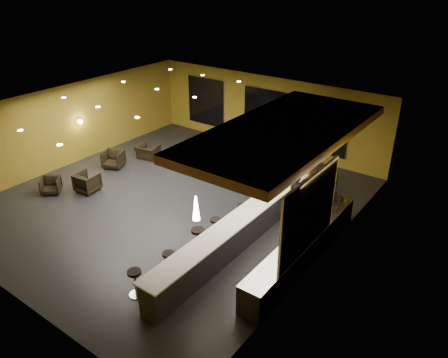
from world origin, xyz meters
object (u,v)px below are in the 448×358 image
Objects in this scene: pendant_2 at (288,149)px; armchair_d at (148,152)px; bar_stool_4 at (242,212)px; armchair_c at (113,159)px; bar_stool_6 at (270,184)px; staff_c at (329,196)px; staff_a at (296,196)px; prep_counter at (303,249)px; column at (308,150)px; armchair_a at (51,185)px; pendant_0 at (196,208)px; pendant_1 at (248,174)px; bar_stool_1 at (169,261)px; bar_stool_2 at (198,238)px; bar_stool_3 at (216,226)px; bar_stool_0 at (135,280)px; bar_stool_5 at (255,198)px; staff_b at (321,196)px; bar_counter at (238,233)px; armchair_b at (87,182)px.

pendant_2 reaches higher than armchair_d.
armchair_c is at bearing 176.04° from bar_stool_4.
bar_stool_6 is at bearing 96.67° from bar_stool_4.
armchair_c is at bearing -172.74° from staff_c.
pendant_2 is at bearing 146.01° from staff_a.
column is at bearing 116.00° from prep_counter.
armchair_a is at bearing -160.56° from bar_stool_4.
bar_stool_6 is (-0.94, 5.54, -1.89)m from pendant_0.
pendant_0 and pendant_1 have the same top height.
bar_stool_1 is (-0.79, -2.83, -1.86)m from pendant_1.
bar_stool_2 is at bearing -39.62° from armchair_a.
bar_stool_4 is at bearing 83.45° from bar_stool_3.
bar_stool_3 is at bearing 87.98° from bar_stool_0.
bar_stool_1 is 2.24m from bar_stool_3.
pendant_0 is 0.43× the size of staff_a.
column is 4.90× the size of bar_stool_6.
pendant_0 is 8.20m from armchair_a.
armchair_c is (0.12, 3.05, 0.05)m from armchair_a.
bar_stool_4 is (0.15, 1.29, -0.02)m from bar_stool_3.
bar_stool_5 reaches higher than bar_stool_1.
staff_b is at bearing 54.92° from bar_stool_3.
bar_stool_3 is (-2.42, -3.27, -0.43)m from staff_c.
bar_stool_2 is at bearing -98.04° from column.
pendant_1 reaches higher than prep_counter.
bar_stool_2 is (-0.79, -1.52, -1.80)m from pendant_1.
bar_counter reaches higher than bar_stool_5.
pendant_0 is at bearing -90.00° from column.
bar_stool_2 is at bearing -126.82° from staff_b.
bar_stool_0 is at bearing -112.57° from staff_c.
staff_b is (1.38, 5.04, -1.43)m from pendant_0.
staff_c reaches higher than bar_stool_3.
armchair_b is 2.27m from armchair_c.
staff_b reaches higher than armchair_b.
bar_stool_6 is (6.97, 4.90, 0.13)m from armchair_a.
armchair_d is at bearing 159.07° from pendant_1.
staff_b is at bearing -48.61° from column.
staff_c is 2.61m from bar_stool_6.
bar_stool_0 is (5.97, -3.10, 0.14)m from armchair_b.
bar_stool_2 is at bearing 129.04° from pendant_0.
bar_counter is at bearing -118.47° from staff_c.
prep_counter is 3.28× the size of staff_c.
pendant_2 is at bearing 78.83° from bar_stool_2.
pendant_2 is (0.00, 2.50, 0.00)m from pendant_1.
bar_stool_5 is (0.18, 5.67, -0.01)m from bar_stool_0.
bar_counter reaches higher than armchair_c.
prep_counter is 8.57× the size of pendant_2.
bar_stool_1 reaches higher than armchair_b.
staff_b is 2.27× the size of bar_stool_0.
staff_b reaches higher than bar_stool_2.
pendant_2 is at bearing -175.27° from staff_c.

